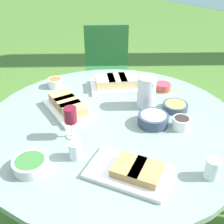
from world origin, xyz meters
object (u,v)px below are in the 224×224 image
Objects in this scene: dining_table at (112,133)px; chair_far_back at (107,64)px; wine_glass at (70,117)px; water_pitcher at (146,92)px.

dining_table is 1.34m from chair_far_back.
wine_glass reaches higher than dining_table.
water_pitcher is at bearing 84.84° from wine_glass.
water_pitcher is (1.04, -0.59, 0.31)m from chair_far_back.
dining_table is at bearing -39.98° from chair_far_back.
dining_table is at bearing 82.47° from wine_glass.
chair_far_back reaches higher than dining_table.
wine_glass is (-0.03, -0.25, 0.21)m from dining_table.
water_pitcher is 0.51m from wine_glass.
wine_glass is (0.99, -1.11, 0.33)m from chair_far_back.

